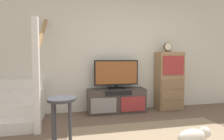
% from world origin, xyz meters
% --- Properties ---
extents(back_wall, '(6.40, 0.12, 2.70)m').
position_xyz_m(back_wall, '(0.00, 2.46, 1.35)').
color(back_wall, beige).
rests_on(back_wall, ground_plane).
extents(media_console, '(1.25, 0.38, 0.52)m').
position_xyz_m(media_console, '(-0.30, 2.19, 0.26)').
color(media_console, '#423833').
rests_on(media_console, ground_plane).
extents(television, '(0.96, 0.22, 0.62)m').
position_xyz_m(television, '(-0.30, 2.22, 0.85)').
color(television, black).
rests_on(television, media_console).
extents(side_cabinet, '(0.58, 0.38, 1.32)m').
position_xyz_m(side_cabinet, '(0.95, 2.20, 0.66)').
color(side_cabinet, '#93704C').
rests_on(side_cabinet, ground_plane).
extents(desk_clock, '(0.19, 0.08, 0.21)m').
position_xyz_m(desk_clock, '(0.89, 2.19, 1.43)').
color(desk_clock, '#4C3823').
rests_on(desk_clock, side_cabinet).
extents(staircase, '(1.00, 1.36, 2.20)m').
position_xyz_m(staircase, '(-2.24, 2.20, 0.37)').
color(staircase, silver).
rests_on(staircase, ground_plane).
extents(bar_stool_near, '(0.34, 0.34, 0.70)m').
position_xyz_m(bar_stool_near, '(-1.33, 0.71, 0.52)').
color(bar_stool_near, '#333338').
rests_on(bar_stool_near, ground_plane).
extents(dog, '(0.54, 0.23, 0.23)m').
position_xyz_m(dog, '(0.40, 0.59, 0.12)').
color(dog, beige).
rests_on(dog, ground_plane).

